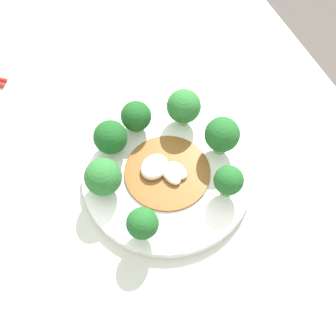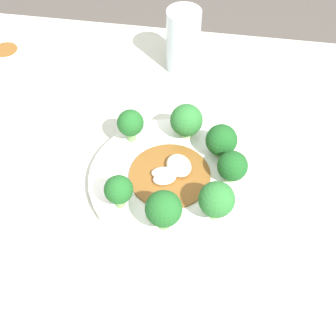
# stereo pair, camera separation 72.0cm
# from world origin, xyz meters

# --- Properties ---
(ground_plane) EXTENTS (8.00, 8.00, 0.00)m
(ground_plane) POSITION_xyz_m (0.00, 0.00, 0.00)
(ground_plane) COLOR #4C4742
(table) EXTENTS (1.17, 0.77, 0.75)m
(table) POSITION_xyz_m (0.00, 0.00, 0.37)
(table) COLOR #B7BCAD
(table) RESTS_ON ground_plane
(plate) EXTENTS (0.26, 0.26, 0.02)m
(plate) POSITION_xyz_m (-0.00, -0.04, 0.76)
(plate) COLOR white
(plate) RESTS_ON table
(broccoli_southeast) EXTENTS (0.05, 0.05, 0.07)m
(broccoli_southeast) POSITION_xyz_m (0.08, -0.10, 0.80)
(broccoli_southeast) COLOR #89B76B
(broccoli_southeast) RESTS_ON plate
(broccoli_northeast) EXTENTS (0.05, 0.05, 0.06)m
(broccoli_northeast) POSITION_xyz_m (0.08, 0.02, 0.80)
(broccoli_northeast) COLOR #70A356
(broccoli_northeast) RESTS_ON plate
(broccoli_east) EXTENTS (0.05, 0.05, 0.06)m
(broccoli_east) POSITION_xyz_m (0.10, -0.03, 0.80)
(broccoli_east) COLOR #89B76B
(broccoli_east) RESTS_ON plate
(broccoli_southwest) EXTENTS (0.04, 0.04, 0.06)m
(broccoli_southwest) POSITION_xyz_m (-0.07, -0.11, 0.80)
(broccoli_southwest) COLOR #7AAD5B
(broccoli_southwest) RESTS_ON plate
(broccoli_south) EXTENTS (0.05, 0.05, 0.07)m
(broccoli_south) POSITION_xyz_m (0.01, -0.13, 0.81)
(broccoli_south) COLOR #70A356
(broccoli_south) RESTS_ON plate
(broccoli_northwest) EXTENTS (0.05, 0.05, 0.06)m
(broccoli_northwest) POSITION_xyz_m (-0.08, 0.03, 0.80)
(broccoli_northwest) COLOR #70A356
(broccoli_northwest) RESTS_ON plate
(broccoli_north) EXTENTS (0.06, 0.06, 0.06)m
(broccoli_north) POSITION_xyz_m (0.01, 0.05, 0.80)
(broccoli_north) COLOR #89B76B
(broccoli_north) RESTS_ON plate
(stirfry_center) EXTENTS (0.13, 0.13, 0.02)m
(stirfry_center) POSITION_xyz_m (0.00, -0.04, 0.77)
(stirfry_center) COLOR brown
(stirfry_center) RESTS_ON plate
(drinking_glass) EXTENTS (0.07, 0.07, 0.13)m
(drinking_glass) POSITION_xyz_m (-0.02, 0.26, 0.81)
(drinking_glass) COLOR silver
(drinking_glass) RESTS_ON table
(sauce_dish) EXTENTS (0.07, 0.07, 0.02)m
(sauce_dish) POSITION_xyz_m (-0.39, 0.24, 0.76)
(sauce_dish) COLOR white
(sauce_dish) RESTS_ON table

